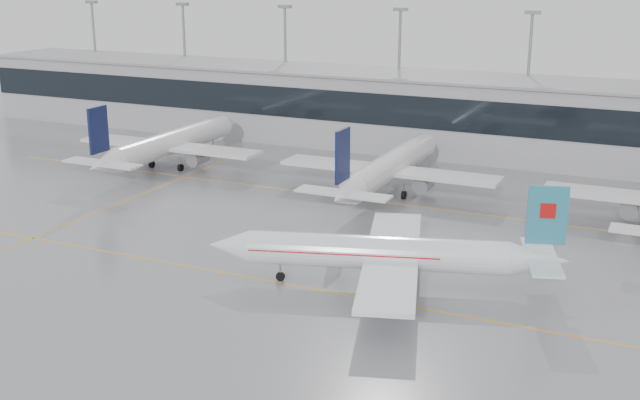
% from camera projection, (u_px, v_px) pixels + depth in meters
% --- Properties ---
extents(ground, '(320.00, 320.00, 0.00)m').
position_uv_depth(ground, '(268.00, 281.00, 77.82)').
color(ground, gray).
rests_on(ground, ground).
extents(taxi_line_main, '(120.00, 0.25, 0.01)m').
position_uv_depth(taxi_line_main, '(268.00, 281.00, 77.82)').
color(taxi_line_main, gold).
rests_on(taxi_line_main, ground).
extents(taxi_line_north, '(120.00, 0.25, 0.01)m').
position_uv_depth(taxi_line_north, '(378.00, 201.00, 103.92)').
color(taxi_line_north, gold).
rests_on(taxi_line_north, ground).
extents(taxi_line_cross, '(0.25, 60.00, 0.01)m').
position_uv_depth(taxi_line_cross, '(118.00, 204.00, 102.99)').
color(taxi_line_cross, gold).
rests_on(taxi_line_cross, ground).
extents(terminal, '(180.00, 15.00, 12.00)m').
position_uv_depth(terminal, '(450.00, 115.00, 130.08)').
color(terminal, '#9D9DA0').
rests_on(terminal, ground).
extents(terminal_glass, '(180.00, 0.20, 5.00)m').
position_uv_depth(terminal_glass, '(436.00, 114.00, 123.09)').
color(terminal_glass, black).
rests_on(terminal_glass, ground).
extents(terminal_roof, '(182.00, 16.00, 0.40)m').
position_uv_depth(terminal_roof, '(451.00, 77.00, 128.33)').
color(terminal_roof, gray).
rests_on(terminal_roof, ground).
extents(light_masts, '(156.40, 1.00, 22.60)m').
position_uv_depth(light_masts, '(462.00, 66.00, 133.23)').
color(light_masts, gray).
rests_on(light_masts, ground).
extents(air_canada_jet, '(33.50, 26.79, 10.47)m').
position_uv_depth(air_canada_jet, '(390.00, 254.00, 75.55)').
color(air_canada_jet, white).
rests_on(air_canada_jet, ground).
extents(parked_jet_b, '(29.64, 36.96, 11.72)m').
position_uv_depth(parked_jet_b, '(170.00, 144.00, 120.23)').
color(parked_jet_b, silver).
rests_on(parked_jet_b, ground).
extents(parked_jet_c, '(29.64, 36.96, 11.72)m').
position_uv_depth(parked_jet_c, '(389.00, 167.00, 106.09)').
color(parked_jet_c, silver).
rests_on(parked_jet_c, ground).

